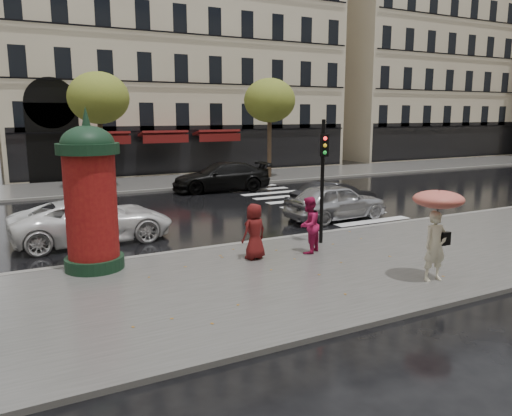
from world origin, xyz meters
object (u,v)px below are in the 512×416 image
traffic_light (323,169)px  car_darkgrey (334,196)px  woman_red (309,225)px  morris_column (90,193)px  man_burgundy (254,231)px  car_silver (336,201)px  car_black (221,177)px  woman_umbrella (437,220)px  car_white (93,220)px

traffic_light → car_darkgrey: (4.04, 4.75, -1.88)m
woman_red → morris_column: bearing=-45.0°
woman_red → man_burgundy: (-1.76, 0.20, -0.04)m
car_silver → car_black: size_ratio=0.80×
man_burgundy → car_darkgrey: bearing=-155.7°
car_silver → car_black: car_black is taller
man_burgundy → car_black: size_ratio=0.30×
car_silver → woman_umbrella: bearing=158.4°
woman_red → car_silver: (4.05, 4.05, -0.23)m
car_silver → car_white: car_silver is taller
woman_umbrella → car_white: (-6.89, 8.61, -0.96)m
woman_umbrella → morris_column: (-7.50, 5.08, 0.52)m
traffic_light → car_silver: size_ratio=0.91×
woman_umbrella → car_black: size_ratio=0.43×
car_silver → man_burgundy: bearing=120.9°
man_burgundy → car_white: size_ratio=0.31×
man_burgundy → morris_column: morris_column is taller
woman_red → traffic_light: size_ratio=0.43×
woman_umbrella → car_black: 17.17m
traffic_light → car_silver: bearing=47.4°
morris_column → traffic_light: bearing=-5.4°
woman_red → car_black: bearing=-134.5°
car_silver → car_white: (-9.54, 0.92, -0.02)m
morris_column → car_white: (0.61, 3.54, -1.49)m
woman_umbrella → car_white: bearing=128.7°
car_silver → traffic_light: bearing=134.7°
morris_column → woman_red: bearing=-13.2°
woman_red → morris_column: morris_column is taller
woman_umbrella → car_silver: (2.65, 7.70, -0.95)m
man_burgundy → car_silver: bearing=-160.1°
car_darkgrey → woman_red: bearing=131.0°
morris_column → car_black: 15.14m
man_burgundy → morris_column: (-4.33, 1.23, 1.29)m
morris_column → car_white: 3.88m
woman_umbrella → man_burgundy: (-3.16, 3.85, -0.76)m
morris_column → car_silver: bearing=14.5°
man_burgundy → car_black: (4.79, 13.22, -0.14)m
woman_umbrella → car_silver: 8.19m
man_burgundy → car_white: man_burgundy is taller
woman_red → car_white: size_ratio=0.33×
morris_column → car_silver: 10.58m
woman_umbrella → car_darkgrey: (3.66, 9.16, -1.03)m
woman_umbrella → traffic_light: bearing=95.0°
woman_red → traffic_light: (1.02, 0.76, 1.57)m
woman_umbrella → morris_column: morris_column is taller
car_darkgrey → car_silver: bearing=138.8°
car_white → car_black: bearing=-46.5°
car_darkgrey → morris_column: bearing=103.6°
man_burgundy → car_black: man_burgundy is taller
woman_red → car_black: woman_red is taller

